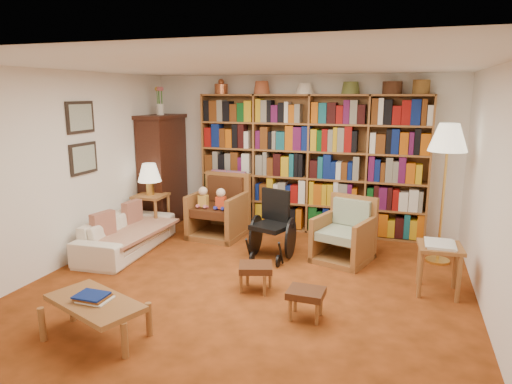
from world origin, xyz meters
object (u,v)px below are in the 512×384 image
at_px(sofa, 127,233).
at_px(side_table_papers, 440,254).
at_px(footstool_b, 306,295).
at_px(armchair_leather, 221,210).
at_px(wheelchair, 273,227).
at_px(armchair_sage, 344,236).
at_px(floor_lamp, 448,143).
at_px(side_table_lamp, 151,204).
at_px(footstool_a, 256,269).
at_px(coffee_table, 95,305).

relative_size(sofa, side_table_papers, 2.95).
bearing_deg(footstool_b, armchair_leather, 129.09).
xyz_separation_m(sofa, wheelchair, (2.04, 0.44, 0.16)).
relative_size(armchair_sage, floor_lamp, 0.48).
bearing_deg(side_table_lamp, floor_lamp, 1.12).
xyz_separation_m(armchair_sage, footstool_a, (-0.81, -1.36, -0.06)).
height_order(side_table_papers, coffee_table, side_table_papers).
height_order(armchair_sage, coffee_table, armchair_sage).
xyz_separation_m(armchair_leather, footstool_b, (1.87, -2.31, -0.15)).
bearing_deg(armchair_leather, side_table_papers, -21.74).
bearing_deg(wheelchair, armchair_sage, 12.73).
height_order(sofa, side_table_papers, side_table_papers).
bearing_deg(side_table_papers, coffee_table, -146.27).
xyz_separation_m(armchair_leather, footstool_a, (1.19, -1.84, -0.14)).
bearing_deg(footstool_b, side_table_papers, 39.17).
relative_size(side_table_lamp, wheelchair, 0.69).
bearing_deg(sofa, wheelchair, -81.52).
height_order(armchair_sage, floor_lamp, floor_lamp).
bearing_deg(armchair_leather, footstool_a, -57.11).
height_order(sofa, wheelchair, wheelchair).
relative_size(side_table_lamp, footstool_a, 1.41).
xyz_separation_m(sofa, side_table_papers, (4.13, -0.13, 0.21)).
relative_size(sofa, armchair_leather, 1.77).
relative_size(sofa, wheelchair, 1.90).
bearing_deg(armchair_sage, footstool_b, -94.11).
xyz_separation_m(side_table_lamp, footstool_a, (2.27, -1.55, -0.23)).
distance_m(armchair_leather, footstool_b, 2.97).
xyz_separation_m(side_table_lamp, armchair_leather, (1.08, 0.30, -0.09)).
bearing_deg(sofa, coffee_table, -156.52).
bearing_deg(armchair_sage, coffee_table, -123.83).
bearing_deg(wheelchair, side_table_lamp, 169.50).
height_order(footstool_b, coffee_table, coffee_table).
relative_size(armchair_leather, side_table_papers, 1.66).
bearing_deg(side_table_papers, footstool_a, -163.44).
height_order(armchair_sage, wheelchair, wheelchair).
bearing_deg(footstool_a, floor_lamp, 38.76).
distance_m(armchair_sage, side_table_papers, 1.40).
xyz_separation_m(sofa, armchair_leather, (0.98, 1.13, 0.15)).
bearing_deg(wheelchair, coffee_table, -109.86).
relative_size(armchair_leather, armchair_sage, 1.11).
distance_m(armchair_sage, coffee_table, 3.37).
bearing_deg(side_table_papers, footstool_b, -140.83).
distance_m(floor_lamp, side_table_papers, 1.54).
distance_m(side_table_lamp, footstool_a, 2.76).
relative_size(floor_lamp, footstool_a, 4.08).
bearing_deg(side_table_papers, sofa, 178.18).
bearing_deg(wheelchair, floor_lamp, 12.52).
height_order(sofa, footstool_a, sofa).
relative_size(armchair_leather, wheelchair, 1.07).
xyz_separation_m(sofa, footstool_a, (2.17, -0.72, 0.00)).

